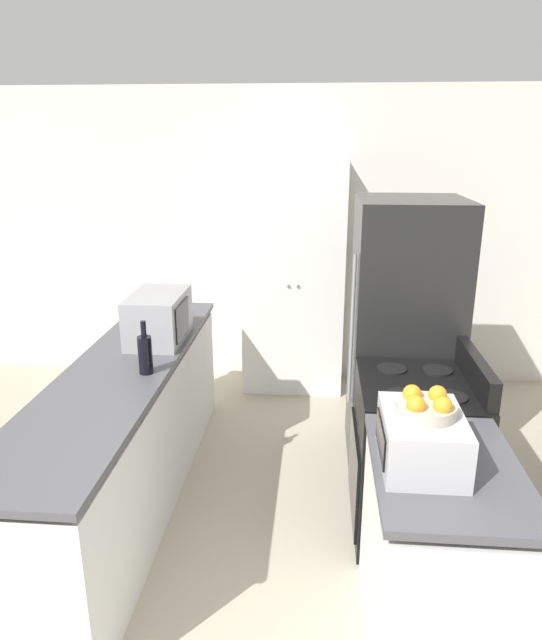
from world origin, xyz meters
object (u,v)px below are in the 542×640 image
Objects in this scene: pantry_cabinet at (294,278)px; refrigerator at (403,335)px; stove at (413,455)px; fruit_bowl at (426,406)px; wine_bottle at (145,354)px; toaster_oven at (421,440)px; microwave at (159,317)px.

refrigerator is at bearing -55.57° from pantry_cabinet.
stove is 1.08m from fruit_bowl.
stove is at bearing -68.24° from pantry_cabinet.
wine_bottle reaches higher than stove.
refrigerator is 1.61m from toaster_oven.
toaster_oven is at bearing -43.39° from microwave.
stove is 1.97× the size of microwave.
microwave is 2.00m from toaster_oven.
toaster_oven is at bearing -95.38° from refrigerator.
pantry_cabinet is 3.72× the size of microwave.
wine_bottle is at bearing -111.16° from pantry_cabinet.
refrigerator is (0.02, 0.78, 0.45)m from stove.
microwave is at bearing 136.83° from fruit_bowl.
refrigerator reaches higher than stove.
fruit_bowl reaches higher than wine_bottle.
stove is at bearing -19.46° from microwave.
microwave is 1.75× the size of wine_bottle.
wine_bottle is at bearing 149.13° from toaster_oven.
stove is (0.77, -1.93, -0.54)m from pantry_cabinet.
toaster_oven is (-0.15, -1.60, 0.11)m from refrigerator.
fruit_bowl is (1.46, -1.37, 0.10)m from microwave.
toaster_oven reaches higher than stove.
microwave reaches higher than wine_bottle.
wine_bottle is at bearing 149.35° from fruit_bowl.
pantry_cabinet is 1.89× the size of stove.
stove is 1.62m from wine_bottle.
pantry_cabinet is 6.52× the size of wine_bottle.
fruit_bowl reaches higher than stove.
toaster_oven is (0.64, -2.75, 0.01)m from pantry_cabinet.
fruit_bowl is at bearing -95.09° from refrigerator.
fruit_bowl is (0.65, -2.74, 0.16)m from pantry_cabinet.
pantry_cabinet is 2.82m from toaster_oven.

